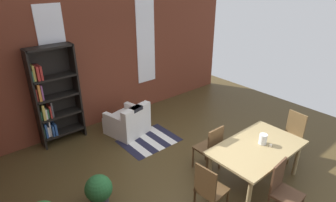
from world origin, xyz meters
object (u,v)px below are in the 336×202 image
object	(u,v)px
dining_chair_head_right	(291,134)
dining_chair_head_left	(209,189)
dining_chair_far_left	(210,147)
potted_plant_corner	(99,190)
dining_chair_near_left	(283,190)
dining_table	(257,150)
vase_on_table	(263,139)
armchair_white	(128,122)
bookshelf_tall	(53,98)

from	to	relation	value
dining_chair_head_right	dining_chair_head_left	bearing A→B (deg)	179.99
dining_chair_far_left	dining_chair_head_left	size ratio (longest dim) A/B	1.00
potted_plant_corner	dining_chair_far_left	bearing A→B (deg)	-14.95
potted_plant_corner	dining_chair_head_left	bearing A→B (deg)	-47.09
dining_chair_far_left	dining_chair_near_left	distance (m)	1.45
dining_table	dining_chair_head_left	size ratio (longest dim) A/B	1.77
dining_chair_near_left	dining_chair_head_right	world-z (taller)	same
vase_on_table	dining_chair_far_left	distance (m)	0.94
vase_on_table	dining_chair_head_right	bearing A→B (deg)	-0.33
dining_chair_head_right	dining_chair_far_left	bearing A→B (deg)	155.38
dining_chair_near_left	potted_plant_corner	world-z (taller)	dining_chair_near_left
potted_plant_corner	dining_chair_near_left	bearing A→B (deg)	-44.67
dining_chair_head_left	dining_chair_near_left	bearing A→B (deg)	-40.86
dining_chair_head_left	dining_chair_head_right	bearing A→B (deg)	-0.01
dining_chair_head_right	potted_plant_corner	xyz separation A→B (m)	(-3.60, 1.27, -0.21)
dining_table	armchair_white	world-z (taller)	armchair_white
dining_chair_far_left	armchair_white	distance (m)	2.20
dining_chair_near_left	dining_chair_head_left	world-z (taller)	same
vase_on_table	dining_chair_head_right	world-z (taller)	dining_chair_head_right
dining_chair_head_right	bookshelf_tall	world-z (taller)	bookshelf_tall
dining_chair_far_left	armchair_white	size ratio (longest dim) A/B	1.00
dining_table	vase_on_table	distance (m)	0.22
dining_table	armchair_white	xyz separation A→B (m)	(-0.80, 2.87, -0.37)
dining_chair_near_left	potted_plant_corner	bearing A→B (deg)	135.33
dining_table	potted_plant_corner	distance (m)	2.72
dining_chair_near_left	dining_chair_head_left	distance (m)	1.10
dining_table	dining_chair_near_left	world-z (taller)	dining_chair_near_left
vase_on_table	dining_chair_head_right	size ratio (longest dim) A/B	0.19
dining_table	dining_chair_head_right	distance (m)	1.22
vase_on_table	potted_plant_corner	size ratio (longest dim) A/B	0.33
vase_on_table	dining_table	bearing A→B (deg)	-180.00
vase_on_table	armchair_white	world-z (taller)	vase_on_table
dining_chair_head_right	potted_plant_corner	distance (m)	3.82
dining_chair_head_right	dining_chair_head_left	world-z (taller)	same
dining_chair_far_left	dining_chair_head_left	xyz separation A→B (m)	(-0.83, -0.73, 0.00)
dining_chair_head_left	potted_plant_corner	distance (m)	1.74
dining_table	dining_chair_near_left	size ratio (longest dim) A/B	1.77
dining_chair_near_left	dining_chair_far_left	bearing A→B (deg)	89.82
vase_on_table	armchair_white	xyz separation A→B (m)	(-0.94, 2.87, -0.55)
bookshelf_tall	armchair_white	distance (m)	1.71
armchair_white	bookshelf_tall	bearing A→B (deg)	152.59
dining_chair_near_left	bookshelf_tall	bearing A→B (deg)	112.39
dining_table	dining_chair_far_left	xyz separation A→B (m)	(-0.38, 0.72, -0.14)
dining_chair_far_left	dining_chair_near_left	xyz separation A→B (m)	(-0.00, -1.45, 0.00)
dining_chair_head_left	bookshelf_tall	size ratio (longest dim) A/B	0.44
dining_chair_far_left	potted_plant_corner	size ratio (longest dim) A/B	1.71
armchair_white	potted_plant_corner	bearing A→B (deg)	-134.63
dining_chair_head_right	potted_plant_corner	world-z (taller)	dining_chair_head_right
vase_on_table	bookshelf_tall	xyz separation A→B (m)	(-2.29, 3.57, 0.23)
dining_chair_head_right	dining_chair_near_left	bearing A→B (deg)	-155.80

